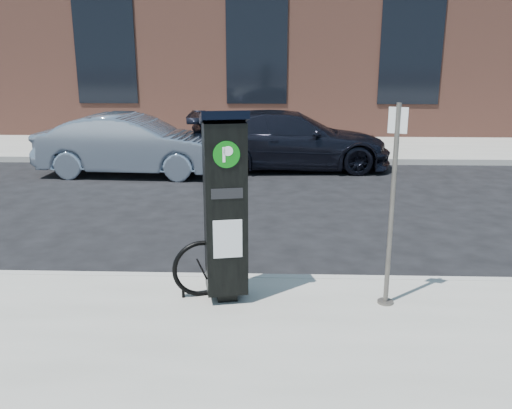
{
  "coord_description": "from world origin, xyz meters",
  "views": [
    {
      "loc": [
        0.62,
        -6.37,
        2.86
      ],
      "look_at": [
        0.38,
        0.5,
        0.94
      ],
      "focal_mm": 38.0,
      "sensor_mm": 36.0,
      "label": 1
    }
  ],
  "objects_px": {
    "sign_pole": "(392,209)",
    "bike_rack": "(202,269)",
    "car_silver": "(132,145)",
    "car_dark": "(290,140)",
    "parking_kiosk": "(225,206)"
  },
  "relations": [
    {
      "from": "sign_pole",
      "to": "car_dark",
      "type": "bearing_deg",
      "value": 114.52
    },
    {
      "from": "parking_kiosk",
      "to": "car_dark",
      "type": "xyz_separation_m",
      "value": [
        0.91,
        8.08,
        -0.52
      ]
    },
    {
      "from": "sign_pole",
      "to": "bike_rack",
      "type": "distance_m",
      "value": 2.23
    },
    {
      "from": "car_dark",
      "to": "sign_pole",
      "type": "bearing_deg",
      "value": -176.77
    },
    {
      "from": "car_dark",
      "to": "bike_rack",
      "type": "bearing_deg",
      "value": 168.48
    },
    {
      "from": "car_silver",
      "to": "car_dark",
      "type": "distance_m",
      "value": 3.94
    },
    {
      "from": "car_silver",
      "to": "car_dark",
      "type": "bearing_deg",
      "value": -74.67
    },
    {
      "from": "sign_pole",
      "to": "car_dark",
      "type": "distance_m",
      "value": 8.21
    },
    {
      "from": "sign_pole",
      "to": "car_silver",
      "type": "bearing_deg",
      "value": 141.28
    },
    {
      "from": "parking_kiosk",
      "to": "car_dark",
      "type": "relative_size",
      "value": 0.42
    },
    {
      "from": "car_silver",
      "to": "bike_rack",
      "type": "bearing_deg",
      "value": -156.96
    },
    {
      "from": "parking_kiosk",
      "to": "bike_rack",
      "type": "distance_m",
      "value": 0.83
    },
    {
      "from": "bike_rack",
      "to": "parking_kiosk",
      "type": "bearing_deg",
      "value": -31.55
    },
    {
      "from": "sign_pole",
      "to": "bike_rack",
      "type": "bearing_deg",
      "value": -165.29
    },
    {
      "from": "sign_pole",
      "to": "car_silver",
      "type": "relative_size",
      "value": 0.5
    }
  ]
}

